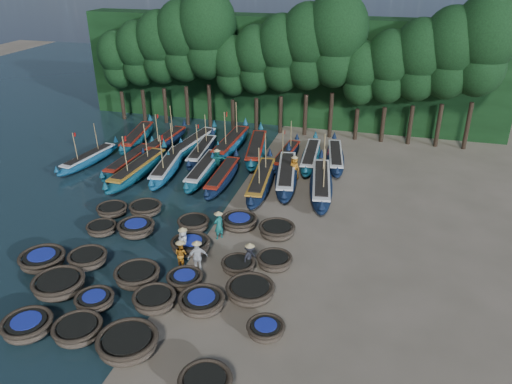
% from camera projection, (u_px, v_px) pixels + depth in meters
% --- Properties ---
extents(ground, '(120.00, 120.00, 0.00)m').
position_uv_depth(ground, '(203.00, 240.00, 29.17)').
color(ground, '#7D6D5B').
rests_on(ground, ground).
extents(foliage_wall, '(40.00, 3.00, 10.00)m').
position_uv_depth(foliage_wall, '(288.00, 71.00, 47.43)').
color(foliage_wall, black).
rests_on(foliage_wall, ground).
extents(coracle_1, '(2.24, 2.24, 0.79)m').
position_uv_depth(coracle_1, '(27.00, 326.00, 21.80)').
color(coracle_1, brown).
rests_on(coracle_1, ground).
extents(coracle_2, '(2.25, 2.25, 0.77)m').
position_uv_depth(coracle_2, '(78.00, 330.00, 21.60)').
color(coracle_2, brown).
rests_on(coracle_2, ground).
extents(coracle_3, '(3.01, 3.01, 0.85)m').
position_uv_depth(coracle_3, '(128.00, 343.00, 20.81)').
color(coracle_3, brown).
rests_on(coracle_3, ground).
extents(coracle_4, '(2.32, 2.32, 0.82)m').
position_uv_depth(coracle_4, '(205.00, 384.00, 18.86)').
color(coracle_4, brown).
rests_on(coracle_4, ground).
extents(coracle_5, '(3.12, 3.12, 0.84)m').
position_uv_depth(coracle_5, '(59.00, 285.00, 24.48)').
color(coracle_5, brown).
rests_on(coracle_5, ground).
extents(coracle_6, '(1.88, 1.88, 0.65)m').
position_uv_depth(coracle_6, '(95.00, 300.00, 23.54)').
color(coracle_6, brown).
rests_on(coracle_6, ground).
extents(coracle_7, '(2.08, 2.08, 0.80)m').
position_uv_depth(coracle_7, '(154.00, 300.00, 23.43)').
color(coracle_7, brown).
rests_on(coracle_7, ground).
extents(coracle_8, '(2.48, 2.48, 0.78)m').
position_uv_depth(coracle_8, '(202.00, 302.00, 23.32)').
color(coracle_8, brown).
rests_on(coracle_8, ground).
extents(coracle_9, '(1.77, 1.77, 0.63)m').
position_uv_depth(coracle_9, '(266.00, 329.00, 21.74)').
color(coracle_9, brown).
rests_on(coracle_9, ground).
extents(coracle_10, '(2.44, 2.44, 0.79)m').
position_uv_depth(coracle_10, '(42.00, 260.00, 26.50)').
color(coracle_10, brown).
rests_on(coracle_10, ground).
extents(coracle_11, '(2.15, 2.15, 0.78)m').
position_uv_depth(coracle_11, '(88.00, 259.00, 26.60)').
color(coracle_11, brown).
rests_on(coracle_11, ground).
extents(coracle_12, '(2.76, 2.76, 0.82)m').
position_uv_depth(coracle_12, '(137.00, 275.00, 25.19)').
color(coracle_12, brown).
rests_on(coracle_12, ground).
extents(coracle_13, '(2.09, 2.09, 0.68)m').
position_uv_depth(coracle_13, '(185.00, 279.00, 25.02)').
color(coracle_13, brown).
rests_on(coracle_13, ground).
extents(coracle_14, '(2.95, 2.95, 0.80)m').
position_uv_depth(coracle_14, '(250.00, 291.00, 24.08)').
color(coracle_14, brown).
rests_on(coracle_14, ground).
extents(coracle_15, '(2.16, 2.16, 0.66)m').
position_uv_depth(coracle_15, '(102.00, 228.00, 29.67)').
color(coracle_15, brown).
rests_on(coracle_15, ground).
extents(coracle_16, '(2.56, 2.56, 0.82)m').
position_uv_depth(coracle_16, '(136.00, 228.00, 29.49)').
color(coracle_16, brown).
rests_on(coracle_16, ground).
extents(coracle_17, '(2.74, 2.74, 0.76)m').
position_uv_depth(coracle_17, '(191.00, 245.00, 27.87)').
color(coracle_17, brown).
rests_on(coracle_17, ground).
extents(coracle_18, '(2.11, 2.11, 0.67)m').
position_uv_depth(coracle_18, '(238.00, 265.00, 26.15)').
color(coracle_18, brown).
rests_on(coracle_18, ground).
extents(coracle_19, '(2.13, 2.13, 0.73)m').
position_uv_depth(coracle_19, '(274.00, 261.00, 26.46)').
color(coracle_19, brown).
rests_on(coracle_19, ground).
extents(coracle_20, '(2.17, 2.17, 0.65)m').
position_uv_depth(coracle_20, '(112.00, 210.00, 31.82)').
color(coracle_20, brown).
rests_on(coracle_20, ground).
extents(coracle_21, '(2.51, 2.51, 0.74)m').
position_uv_depth(coracle_21, '(146.00, 209.00, 31.86)').
color(coracle_21, brown).
rests_on(coracle_21, ground).
extents(coracle_22, '(2.33, 2.33, 0.76)m').
position_uv_depth(coracle_22, '(194.00, 224.00, 30.04)').
color(coracle_22, brown).
rests_on(coracle_22, ground).
extents(coracle_23, '(2.61, 2.61, 0.73)m').
position_uv_depth(coracle_23, '(239.00, 222.00, 30.30)').
color(coracle_23, brown).
rests_on(coracle_23, ground).
extents(coracle_24, '(2.62, 2.62, 0.79)m').
position_uv_depth(coracle_24, '(277.00, 230.00, 29.32)').
color(coracle_24, brown).
rests_on(coracle_24, ground).
extents(long_boat_0, '(2.24, 7.24, 3.10)m').
position_uv_depth(long_boat_0, '(89.00, 159.00, 39.35)').
color(long_boat_0, '#165276').
rests_on(long_boat_0, ground).
extents(long_boat_1, '(1.64, 7.95, 1.40)m').
position_uv_depth(long_boat_1, '(130.00, 161.00, 38.73)').
color(long_boat_1, navy).
rests_on(long_boat_1, ground).
extents(long_boat_2, '(1.97, 8.91, 3.79)m').
position_uv_depth(long_boat_2, '(138.00, 169.00, 37.16)').
color(long_boat_2, navy).
rests_on(long_boat_2, ground).
extents(long_boat_3, '(2.67, 8.41, 3.61)m').
position_uv_depth(long_boat_3, '(168.00, 166.00, 37.76)').
color(long_boat_3, '#165276').
rests_on(long_boat_3, ground).
extents(long_boat_4, '(1.88, 8.26, 1.46)m').
position_uv_depth(long_boat_4, '(204.00, 170.00, 37.22)').
color(long_boat_4, navy).
rests_on(long_boat_4, ground).
extents(long_boat_5, '(1.58, 7.78, 1.37)m').
position_uv_depth(long_boat_5, '(223.00, 176.00, 36.16)').
color(long_boat_5, '#0D1E31').
rests_on(long_boat_5, ground).
extents(long_boat_6, '(2.34, 8.75, 3.73)m').
position_uv_depth(long_boat_6, '(261.00, 181.00, 35.29)').
color(long_boat_6, '#0D1E31').
rests_on(long_boat_6, ground).
extents(long_boat_7, '(3.04, 8.94, 1.60)m').
position_uv_depth(long_boat_7, '(286.00, 175.00, 36.21)').
color(long_boat_7, '#0D1E31').
rests_on(long_boat_7, ground).
extents(long_boat_8, '(2.89, 9.03, 3.88)m').
position_uv_depth(long_boat_8, '(321.00, 184.00, 34.76)').
color(long_boat_8, '#0D1E31').
rests_on(long_boat_8, ground).
extents(long_boat_9, '(2.79, 8.32, 1.48)m').
position_uv_depth(long_boat_9, '(137.00, 137.00, 43.69)').
color(long_boat_9, navy).
rests_on(long_boat_9, ground).
extents(long_boat_10, '(1.77, 7.95, 3.38)m').
position_uv_depth(long_boat_10, '(166.00, 141.00, 42.87)').
color(long_boat_10, '#0D1E31').
rests_on(long_boat_10, ground).
extents(long_boat_11, '(2.43, 8.50, 1.51)m').
position_uv_depth(long_boat_11, '(193.00, 144.00, 42.24)').
color(long_boat_11, navy).
rests_on(long_boat_11, ground).
extents(long_boat_12, '(2.08, 7.76, 3.31)m').
position_uv_depth(long_boat_12, '(202.00, 151.00, 40.70)').
color(long_boat_12, '#0D1E31').
rests_on(long_boat_12, ground).
extents(long_boat_13, '(1.67, 9.11, 3.87)m').
position_uv_depth(long_boat_13, '(231.00, 144.00, 42.11)').
color(long_boat_13, '#165276').
rests_on(long_boat_13, ground).
extents(long_boat_14, '(3.05, 8.93, 1.59)m').
position_uv_depth(long_boat_14, '(256.00, 149.00, 40.94)').
color(long_boat_14, navy).
rests_on(long_boat_14, ground).
extents(long_boat_15, '(1.72, 7.28, 3.10)m').
position_uv_depth(long_boat_15, '(286.00, 156.00, 39.90)').
color(long_boat_15, '#0D1E31').
rests_on(long_boat_15, ground).
extents(long_boat_16, '(1.90, 8.04, 1.42)m').
position_uv_depth(long_boat_16, '(311.00, 157.00, 39.63)').
color(long_boat_16, navy).
rests_on(long_boat_16, ground).
extents(long_boat_17, '(2.53, 7.81, 1.39)m').
position_uv_depth(long_boat_17, '(335.00, 157.00, 39.52)').
color(long_boat_17, '#0D1E31').
rests_on(long_boat_17, ground).
extents(fisherman_0, '(0.90, 0.93, 1.81)m').
position_uv_depth(fisherman_0, '(183.00, 241.00, 27.46)').
color(fisherman_0, silver).
rests_on(fisherman_0, ground).
extents(fisherman_1, '(0.70, 0.74, 1.89)m').
position_uv_depth(fisherman_1, '(219.00, 224.00, 28.97)').
color(fisherman_1, '#18645D').
rests_on(fisherman_1, ground).
extents(fisherman_2, '(0.90, 0.81, 1.73)m').
position_uv_depth(fisherman_2, '(181.00, 253.00, 26.39)').
color(fisherman_2, '#C17219').
rests_on(fisherman_2, ground).
extents(fisherman_3, '(0.89, 1.11, 1.70)m').
position_uv_depth(fisherman_3, '(250.00, 256.00, 26.19)').
color(fisherman_3, black).
rests_on(fisherman_3, ground).
extents(fisherman_4, '(1.13, 0.93, 2.00)m').
position_uv_depth(fisherman_4, '(197.00, 256.00, 25.90)').
color(fisherman_4, silver).
rests_on(fisherman_4, ground).
extents(fisherman_5, '(1.63, 1.03, 1.88)m').
position_uv_depth(fisherman_5, '(217.00, 160.00, 38.10)').
color(fisherman_5, '#18645D').
rests_on(fisherman_5, ground).
extents(fisherman_6, '(1.04, 0.88, 2.00)m').
position_uv_depth(fisherman_6, '(294.00, 168.00, 36.55)').
color(fisherman_6, '#C17219').
rests_on(fisherman_6, ground).
extents(tree_0, '(3.68, 3.68, 8.68)m').
position_uv_depth(tree_0, '(117.00, 59.00, 47.74)').
color(tree_0, black).
rests_on(tree_0, ground).
extents(tree_1, '(4.09, 4.09, 9.65)m').
position_uv_depth(tree_1, '(139.00, 53.00, 46.90)').
color(tree_1, black).
rests_on(tree_1, ground).
extents(tree_2, '(4.51, 4.51, 10.63)m').
position_uv_depth(tree_2, '(160.00, 47.00, 46.07)').
color(tree_2, black).
rests_on(tree_2, ground).
extents(tree_3, '(4.92, 4.92, 11.60)m').
position_uv_depth(tree_3, '(183.00, 40.00, 45.23)').
color(tree_3, black).
rests_on(tree_3, ground).
extents(tree_4, '(5.34, 5.34, 12.58)m').
position_uv_depth(tree_4, '(207.00, 33.00, 44.39)').
color(tree_4, black).
rests_on(tree_4, ground).
extents(tree_5, '(3.68, 3.68, 8.68)m').
position_uv_depth(tree_5, '(232.00, 65.00, 45.03)').
color(tree_5, black).
rests_on(tree_5, ground).
extents(tree_6, '(4.09, 4.09, 9.65)m').
position_uv_depth(tree_6, '(256.00, 59.00, 44.19)').
color(tree_6, black).
rests_on(tree_6, ground).
extents(tree_7, '(4.51, 4.51, 10.63)m').
position_uv_depth(tree_7, '(282.00, 53.00, 43.35)').
color(tree_7, black).
rests_on(tree_7, ground).
extents(tree_8, '(4.92, 4.92, 11.60)m').
position_uv_depth(tree_8, '(308.00, 46.00, 42.52)').
color(tree_8, black).
rests_on(tree_8, ground).
extents(tree_9, '(5.34, 5.34, 12.58)m').
position_uv_depth(tree_9, '(336.00, 39.00, 41.68)').
color(tree_9, black).
rests_on(tree_9, ground).
extents(tree_10, '(3.68, 3.68, 8.68)m').
position_uv_depth(tree_10, '(361.00, 73.00, 42.31)').
color(tree_10, black).
rests_on(tree_10, ground).
extents(tree_11, '(4.09, 4.09, 9.65)m').
position_uv_depth(tree_11, '(390.00, 66.00, 41.48)').
color(tree_11, black).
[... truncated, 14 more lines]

